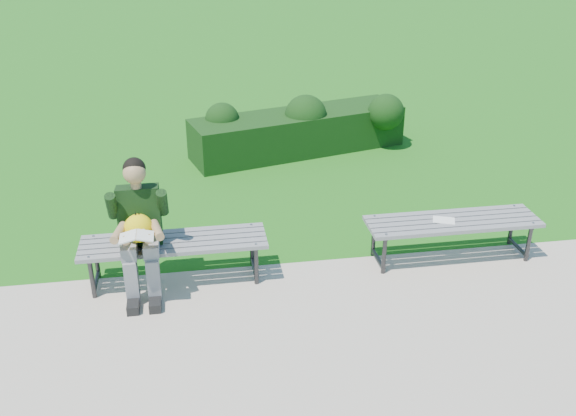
{
  "coord_description": "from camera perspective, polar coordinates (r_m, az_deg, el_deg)",
  "views": [
    {
      "loc": [
        -1.22,
        -5.73,
        3.45
      ],
      "look_at": [
        -0.31,
        -0.1,
        0.71
      ],
      "focal_mm": 40.0,
      "sensor_mm": 36.0,
      "label": 1
    }
  ],
  "objects": [
    {
      "name": "bench_right",
      "position": [
        6.87,
        14.41,
        -1.43
      ],
      "size": [
        1.8,
        0.5,
        0.46
      ],
      "color": "slate",
      "rests_on": "walkway"
    },
    {
      "name": "walkway",
      "position": [
        5.4,
        6.26,
        -14.1
      ],
      "size": [
        30.0,
        3.5,
        0.02
      ],
      "color": "beige",
      "rests_on": "ground"
    },
    {
      "name": "ground",
      "position": [
        6.8,
        2.48,
        -4.86
      ],
      "size": [
        80.0,
        80.0,
        0.0
      ],
      "color": "#206C13",
      "rests_on": "ground"
    },
    {
      "name": "seated_boy",
      "position": [
        6.15,
        -13.09,
        -1.46
      ],
      "size": [
        0.56,
        0.76,
        1.31
      ],
      "color": "slate",
      "rests_on": "walkway"
    },
    {
      "name": "bench_left",
      "position": [
        6.36,
        -10.09,
        -3.28
      ],
      "size": [
        1.8,
        0.5,
        0.46
      ],
      "color": "slate",
      "rests_on": "walkway"
    },
    {
      "name": "hedge",
      "position": [
        9.69,
        1.21,
        7.12
      ],
      "size": [
        3.34,
        1.62,
        0.88
      ],
      "color": "#174313",
      "rests_on": "ground"
    },
    {
      "name": "paper_sheet",
      "position": [
        6.81,
        13.69,
        -1.06
      ],
      "size": [
        0.26,
        0.23,
        0.01
      ],
      "color": "white",
      "rests_on": "bench_right"
    }
  ]
}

